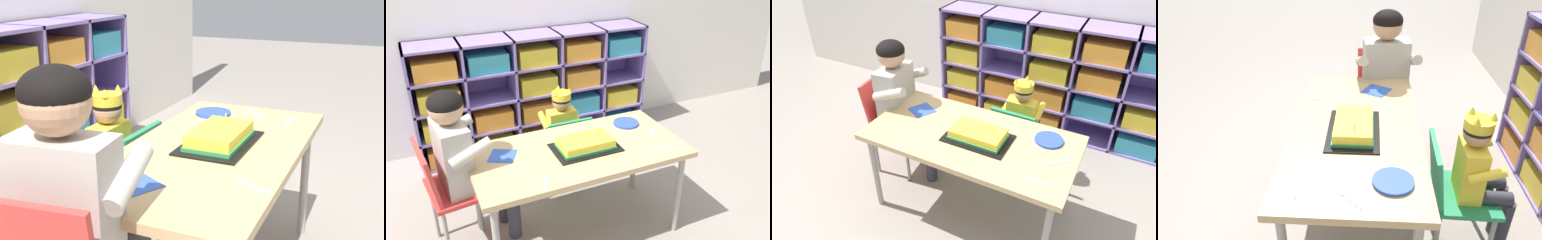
{
  "view_description": "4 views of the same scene",
  "coord_description": "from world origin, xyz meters",
  "views": [
    {
      "loc": [
        -1.67,
        -0.63,
        1.28
      ],
      "look_at": [
        -0.04,
        0.07,
        0.74
      ],
      "focal_mm": 45.02,
      "sensor_mm": 36.0,
      "label": 1
    },
    {
      "loc": [
        -0.86,
        -1.92,
        1.88
      ],
      "look_at": [
        0.03,
        0.05,
        0.8
      ],
      "focal_mm": 37.68,
      "sensor_mm": 36.0,
      "label": 2
    },
    {
      "loc": [
        0.76,
        -1.54,
        1.87
      ],
      "look_at": [
        -0.04,
        -0.01,
        0.74
      ],
      "focal_mm": 32.15,
      "sensor_mm": 36.0,
      "label": 3
    },
    {
      "loc": [
        1.55,
        0.06,
        1.55
      ],
      "look_at": [
        0.06,
        -0.03,
        0.7
      ],
      "focal_mm": 32.84,
      "sensor_mm": 36.0,
      "label": 4
    }
  ],
  "objects": [
    {
      "name": "ground",
      "position": [
        0.0,
        0.0,
        0.0
      ],
      "size": [
        16.0,
        16.0,
        0.0
      ],
      "primitive_type": "plane",
      "color": "gray"
    },
    {
      "name": "storage_cubby_shelf",
      "position": [
        0.13,
        1.27,
        0.49
      ],
      "size": [
        2.07,
        0.34,
        1.02
      ],
      "color": "#7F6BB2",
      "rests_on": "ground"
    },
    {
      "name": "activity_table",
      "position": [
        0.0,
        0.0,
        0.58
      ],
      "size": [
        1.3,
        0.65,
        0.63
      ],
      "color": "tan",
      "rests_on": "ground"
    },
    {
      "name": "classroom_chair_blue",
      "position": [
        0.13,
        0.5,
        0.35
      ],
      "size": [
        0.36,
        0.36,
        0.61
      ],
      "rotation": [
        0.0,
        0.0,
        3.12
      ],
      "color": "#238451",
      "rests_on": "ground"
    },
    {
      "name": "child_with_crown",
      "position": [
        0.13,
        0.61,
        0.49
      ],
      "size": [
        0.3,
        0.31,
        0.8
      ],
      "rotation": [
        0.0,
        0.0,
        3.12
      ],
      "color": "yellow",
      "rests_on": "ground"
    },
    {
      "name": "classroom_chair_adult_side",
      "position": [
        -0.76,
        0.16,
        0.47
      ],
      "size": [
        0.4,
        0.42,
        0.76
      ],
      "rotation": [
        0.0,
        0.0,
        1.69
      ],
      "color": "red",
      "rests_on": "ground"
    },
    {
      "name": "adult_helper_seated",
      "position": [
        -0.64,
        0.18,
        0.66
      ],
      "size": [
        0.45,
        0.43,
        1.06
      ],
      "rotation": [
        0.0,
        0.0,
        1.69
      ],
      "color": "#B2ADA3",
      "rests_on": "ground"
    },
    {
      "name": "birthday_cake_on_tray",
      "position": [
        0.05,
        -0.01,
        0.66
      ],
      "size": [
        0.4,
        0.26,
        0.1
      ],
      "color": "black",
      "rests_on": "activity_table"
    },
    {
      "name": "paper_plate_stack",
      "position": [
        0.44,
        0.17,
        0.64
      ],
      "size": [
        0.17,
        0.17,
        0.01
      ],
      "primitive_type": "cylinder",
      "color": "blue",
      "rests_on": "activity_table"
    },
    {
      "name": "paper_napkin_square",
      "position": [
        -0.43,
        0.11,
        0.63
      ],
      "size": [
        0.2,
        0.2,
        0.0
      ],
      "primitive_type": "cube",
      "rotation": [
        0.0,
        0.0,
        -0.48
      ],
      "color": "#3356B7",
      "rests_on": "activity_table"
    },
    {
      "name": "fork_at_table_front_edge",
      "position": [
        0.47,
        -0.2,
        0.63
      ],
      "size": [
        0.15,
        0.03,
        0.0
      ],
      "rotation": [
        0.0,
        0.0,
        6.21
      ],
      "color": "white",
      "rests_on": "activity_table"
    },
    {
      "name": "fork_near_child_seat",
      "position": [
        0.54,
        -0.01,
        0.63
      ],
      "size": [
        0.11,
        0.11,
        0.0
      ],
      "rotation": [
        0.0,
        0.0,
        0.75
      ],
      "color": "white",
      "rests_on": "activity_table"
    },
    {
      "name": "fork_by_napkin",
      "position": [
        -0.29,
        -0.24,
        0.63
      ],
      "size": [
        0.06,
        0.13,
        0.0
      ],
      "rotation": [
        0.0,
        0.0,
        4.34
      ],
      "color": "white",
      "rests_on": "activity_table"
    }
  ]
}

